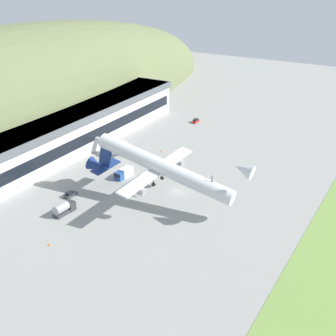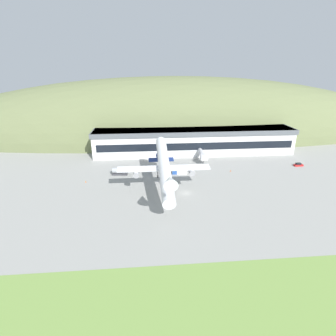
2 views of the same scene
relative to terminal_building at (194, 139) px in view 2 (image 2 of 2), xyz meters
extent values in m
plane|color=gray|center=(-11.84, -49.17, -7.83)|extent=(400.44, 400.44, 0.00)
cube|color=#759947|center=(-11.84, -99.61, -7.79)|extent=(360.39, 23.97, 0.08)
ellipsoid|color=#667047|center=(-7.23, 39.73, -7.83)|extent=(331.22, 75.44, 79.05)
cube|color=silver|center=(0.00, 0.02, -0.90)|extent=(108.04, 16.94, 13.85)
cube|color=#565B60|center=(0.00, 0.02, 4.83)|extent=(109.24, 18.14, 2.40)
cube|color=black|center=(0.00, -8.50, -1.59)|extent=(103.72, 0.16, 3.88)
cylinder|color=silver|center=(1.77, -13.79, -3.83)|extent=(2.60, 10.67, 2.60)
cube|color=silver|center=(1.77, -19.12, -3.83)|extent=(3.38, 2.86, 2.86)
cylinder|color=slate|center=(1.77, -18.62, -5.83)|extent=(0.36, 0.36, 4.00)
cylinder|color=silver|center=(-19.96, -48.99, 3.02)|extent=(4.29, 41.73, 12.53)
cone|color=silver|center=(-19.96, -71.74, 7.66)|extent=(4.20, 5.46, 5.06)
cone|color=navy|center=(-19.96, -25.82, -1.70)|extent=(4.20, 6.30, 5.23)
cube|color=navy|center=(-19.96, -29.18, 2.63)|extent=(0.50, 5.24, 7.92)
cube|color=navy|center=(-19.96, -28.97, -1.06)|extent=(11.15, 3.01, 0.95)
cube|color=silver|center=(-19.96, -46.95, 1.86)|extent=(35.00, 3.62, 1.16)
cylinder|color=#9E9EA3|center=(-30.46, -47.47, 0.41)|extent=(2.30, 3.99, 2.97)
cylinder|color=#9E9EA3|center=(-9.46, -47.47, 0.41)|extent=(2.30, 3.99, 2.97)
cylinder|color=#2D2D2D|center=(-22.32, -46.95, -0.42)|extent=(0.28, 0.28, 2.20)
cylinder|color=#2D2D2D|center=(-22.32, -46.95, -1.52)|extent=(0.45, 1.10, 1.10)
cylinder|color=#2D2D2D|center=(-17.60, -46.95, -0.42)|extent=(0.28, 0.28, 2.20)
cylinder|color=#2D2D2D|center=(-17.60, -46.95, -1.52)|extent=(0.45, 1.10, 1.10)
cylinder|color=#2D2D2D|center=(-19.96, -63.30, 3.02)|extent=(0.22, 0.22, 1.98)
cylinder|color=#2D2D2D|center=(-19.96, -63.30, 2.03)|extent=(0.30, 0.82, 0.82)
cube|color=#B21E1E|center=(47.40, -25.03, -7.39)|extent=(4.35, 1.84, 0.87)
cube|color=black|center=(47.18, -25.04, -6.60)|extent=(2.41, 1.52, 0.71)
cube|color=#333338|center=(-30.13, -23.43, -7.40)|extent=(4.20, 1.82, 0.85)
cube|color=black|center=(-30.34, -23.43, -6.63)|extent=(2.31, 1.54, 0.69)
cube|color=#264C99|center=(-13.93, -29.25, -6.60)|extent=(2.30, 2.70, 2.45)
cube|color=black|center=(-15.02, -29.18, -6.16)|extent=(0.23, 2.17, 1.08)
cube|color=silver|center=(-10.61, -29.49, -6.42)|extent=(4.69, 2.87, 2.81)
cube|color=#333338|center=(-36.22, -28.67, -6.52)|extent=(2.27, 2.66, 2.62)
cube|color=black|center=(-35.12, -28.72, -6.04)|extent=(0.20, 2.17, 1.15)
cube|color=#38383D|center=(-39.55, -28.49, -7.38)|extent=(4.65, 2.54, 0.90)
cylinder|color=#999EA3|center=(-39.55, -28.49, -5.72)|extent=(4.43, 2.65, 2.42)
cube|color=orange|center=(-52.20, -35.60, -7.81)|extent=(0.52, 0.52, 0.03)
cone|color=orange|center=(-52.20, -35.60, -7.52)|extent=(0.40, 0.40, 0.55)
cube|color=orange|center=(12.19, -28.87, -7.81)|extent=(0.52, 0.52, 0.03)
cone|color=orange|center=(12.19, -28.87, -7.52)|extent=(0.40, 0.40, 0.55)
camera|label=1|loc=(-120.17, -107.58, 55.53)|focal=50.00mm
camera|label=2|loc=(-26.31, -138.44, 37.85)|focal=28.00mm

